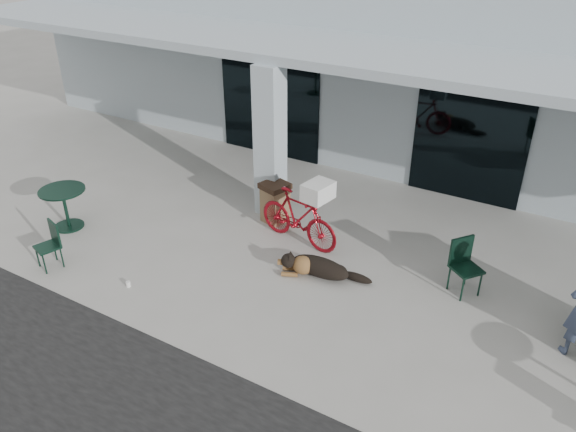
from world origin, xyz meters
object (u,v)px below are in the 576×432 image
Objects in this scene: bicycle at (298,218)px; trash_receptacle at (275,202)px; dog at (320,266)px; cafe_table_near at (66,208)px; cafe_chair_far_a at (467,268)px; cafe_chair_near at (47,246)px.

bicycle is 2.11× the size of trash_receptacle.
trash_receptacle reaches higher than dog.
bicycle reaches higher than trash_receptacle.
cafe_table_near is 0.92× the size of cafe_chair_far_a.
dog is 4.84m from cafe_chair_near.
bicycle is at bearing 23.29° from cafe_table_near.
bicycle is 3.18m from cafe_chair_far_a.
dog is 5.30m from cafe_table_near.
trash_receptacle is (2.59, 3.48, -0.00)m from cafe_chair_near.
dog is at bearing 146.14° from cafe_chair_far_a.
cafe_table_near is at bearing 123.12° from bicycle.
cafe_chair_near is (0.88, -1.15, 0.01)m from cafe_table_near.
cafe_chair_near is 4.34m from trash_receptacle.
trash_receptacle is at bearing 119.96° from cafe_chair_far_a.
cafe_chair_near reaches higher than trash_receptacle.
trash_receptacle is (-4.00, 0.48, -0.06)m from cafe_chair_far_a.
cafe_chair_far_a is at bearing 41.63° from cafe_chair_near.
cafe_chair_near is (-4.31, -2.20, 0.22)m from dog.
cafe_chair_near is at bearing 151.30° from cafe_chair_far_a.
cafe_chair_near is (-3.41, -2.99, -0.11)m from bicycle.
bicycle is 0.96m from trash_receptacle.
dog is 1.38× the size of cafe_table_near.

